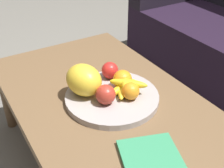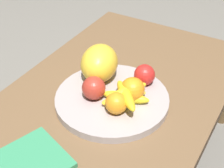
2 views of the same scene
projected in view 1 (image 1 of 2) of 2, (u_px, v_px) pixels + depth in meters
name	position (u px, v px, depth m)	size (l,w,h in m)	color
coffee_table	(109.00, 110.00, 1.19)	(1.18, 0.68, 0.39)	brown
fruit_bowl	(112.00, 97.00, 1.17)	(0.37, 0.37, 0.03)	#A49C9B
melon_large_front	(84.00, 80.00, 1.14)	(0.15, 0.12, 0.12)	yellow
orange_front	(123.00, 79.00, 1.18)	(0.08, 0.08, 0.08)	orange
orange_left	(131.00, 91.00, 1.12)	(0.07, 0.07, 0.07)	orange
apple_front	(106.00, 95.00, 1.10)	(0.08, 0.08, 0.08)	#AD3225
apple_left	(110.00, 70.00, 1.25)	(0.07, 0.07, 0.07)	red
banana_bunch	(125.00, 86.00, 1.17)	(0.16, 0.15, 0.06)	yellow
magazine	(155.00, 167.00, 0.88)	(0.25, 0.18, 0.02)	#348C5D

